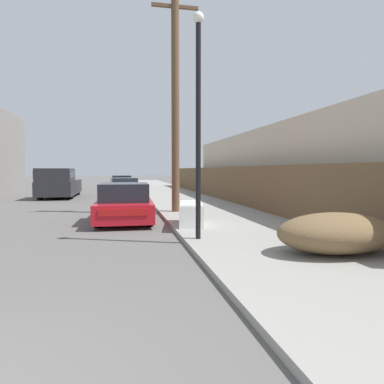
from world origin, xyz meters
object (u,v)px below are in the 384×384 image
(parked_sports_car_red, at_px, (125,204))
(car_parked_mid, at_px, (124,188))
(pickup_truck, at_px, (59,183))
(discarded_fridge, at_px, (191,214))
(brush_pile, at_px, (336,233))
(street_lamp, at_px, (198,111))
(car_parked_far, at_px, (123,183))
(utility_pole, at_px, (175,97))

(parked_sports_car_red, bearing_deg, car_parked_mid, 91.27)
(car_parked_mid, distance_m, pickup_truck, 4.09)
(discarded_fridge, height_order, brush_pile, brush_pile)
(car_parked_mid, relative_size, street_lamp, 0.80)
(car_parked_far, xyz_separation_m, brush_pile, (4.10, -25.76, -0.09))
(pickup_truck, bearing_deg, utility_pole, 121.47)
(car_parked_mid, height_order, pickup_truck, pickup_truck)
(pickup_truck, height_order, brush_pile, pickup_truck)
(car_parked_mid, relative_size, brush_pile, 1.75)
(street_lamp, bearing_deg, car_parked_mid, 96.56)
(parked_sports_car_red, height_order, car_parked_mid, parked_sports_car_red)
(parked_sports_car_red, bearing_deg, brush_pile, -54.23)
(brush_pile, bearing_deg, car_parked_far, 99.04)
(car_parked_mid, bearing_deg, pickup_truck, 169.31)
(parked_sports_car_red, xyz_separation_m, car_parked_mid, (0.01, 10.65, -0.00))
(car_parked_mid, bearing_deg, discarded_fridge, -85.42)
(discarded_fridge, relative_size, utility_pole, 0.20)
(street_lamp, bearing_deg, pickup_truck, 110.83)
(pickup_truck, bearing_deg, discarded_fridge, 114.09)
(discarded_fridge, distance_m, pickup_truck, 14.26)
(parked_sports_car_red, distance_m, brush_pile, 7.12)
(street_lamp, bearing_deg, car_parked_far, 94.23)
(car_parked_far, bearing_deg, parked_sports_car_red, -86.73)
(parked_sports_car_red, relative_size, car_parked_mid, 0.99)
(car_parked_far, height_order, brush_pile, car_parked_far)
(discarded_fridge, distance_m, car_parked_mid, 12.63)
(parked_sports_car_red, height_order, car_parked_far, parked_sports_car_red)
(pickup_truck, bearing_deg, street_lamp, 110.13)
(car_parked_far, bearing_deg, car_parked_mid, -86.42)
(car_parked_far, bearing_deg, street_lamp, -82.71)
(car_parked_mid, bearing_deg, street_lamp, -87.63)
(parked_sports_car_red, relative_size, brush_pile, 1.73)
(discarded_fridge, relative_size, car_parked_far, 0.41)
(car_parked_mid, xyz_separation_m, utility_pole, (1.98, -9.13, 4.01))
(utility_pole, bearing_deg, discarded_fridge, -90.91)
(car_parked_far, bearing_deg, discarded_fridge, -81.65)
(utility_pole, height_order, street_lamp, utility_pole)
(parked_sports_car_red, height_order, pickup_truck, pickup_truck)
(discarded_fridge, distance_m, street_lamp, 3.42)
(discarded_fridge, height_order, car_parked_far, car_parked_far)
(brush_pile, bearing_deg, parked_sports_car_red, 124.43)
(parked_sports_car_red, xyz_separation_m, utility_pole, (1.99, 1.52, 4.00))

